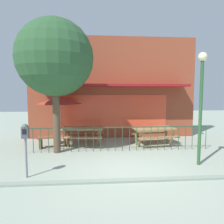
% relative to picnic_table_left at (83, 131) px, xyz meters
% --- Properties ---
extents(ground, '(40.00, 40.00, 0.00)m').
position_rel_picnic_table_left_xyz_m(ground, '(1.49, -3.14, -0.61)').
color(ground, '#94A291').
extents(pub_storefront, '(8.57, 1.51, 5.15)m').
position_rel_picnic_table_left_xyz_m(pub_storefront, '(1.49, 1.66, 1.95)').
color(pub_storefront, '#4F2020').
rests_on(pub_storefront, ground).
extents(patio_fence_front, '(7.22, 0.04, 0.97)m').
position_rel_picnic_table_left_xyz_m(patio_fence_front, '(1.49, -1.11, 0.05)').
color(patio_fence_front, '#224431').
rests_on(patio_fence_front, ground).
extents(picnic_table_left, '(1.92, 1.52, 0.79)m').
position_rel_picnic_table_left_xyz_m(picnic_table_left, '(0.00, 0.00, 0.00)').
color(picnic_table_left, '#976D44').
rests_on(picnic_table_left, ground).
extents(picnic_table_right, '(1.97, 1.59, 0.79)m').
position_rel_picnic_table_left_xyz_m(picnic_table_right, '(3.14, -0.27, 0.00)').
color(picnic_table_right, '#967C4E').
rests_on(picnic_table_right, ground).
extents(patio_umbrella, '(2.00, 2.00, 2.16)m').
position_rel_picnic_table_left_xyz_m(patio_umbrella, '(-1.05, 0.40, 1.36)').
color(patio_umbrella, black).
rests_on(patio_umbrella, ground).
extents(patio_bench, '(1.43, 0.57, 0.48)m').
position_rel_picnic_table_left_xyz_m(patio_bench, '(-1.16, -0.38, -0.26)').
color(patio_bench, brown).
rests_on(patio_bench, ground).
extents(parking_meter_near, '(0.18, 0.17, 1.48)m').
position_rel_picnic_table_left_xyz_m(parking_meter_near, '(-1.31, -3.47, 0.53)').
color(parking_meter_near, slate).
rests_on(parking_meter_near, ground).
extents(street_tree, '(2.88, 2.88, 5.05)m').
position_rel_picnic_table_left_xyz_m(street_tree, '(-0.92, -1.12, 2.98)').
color(street_tree, '#4E3E2D').
rests_on(street_tree, ground).
extents(street_lamp, '(0.28, 0.28, 3.55)m').
position_rel_picnic_table_left_xyz_m(street_lamp, '(3.88, -2.88, 1.74)').
color(street_lamp, '#28552C').
rests_on(street_lamp, ground).
extents(curb_edge, '(12.00, 0.20, 0.11)m').
position_rel_picnic_table_left_xyz_m(curb_edge, '(1.49, -3.95, -0.61)').
color(curb_edge, gray).
rests_on(curb_edge, ground).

